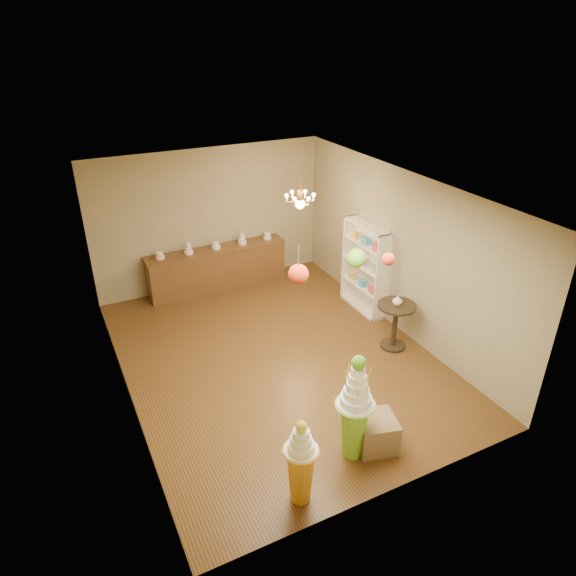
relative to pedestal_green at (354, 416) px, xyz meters
name	(u,v)px	position (x,y,z in m)	size (l,w,h in m)	color
floor	(276,357)	(0.05, 2.51, -0.66)	(6.50, 6.50, 0.00)	#563617
ceiling	(274,190)	(0.05, 2.51, 2.34)	(6.50, 6.50, 0.00)	silver
wall_back	(210,219)	(0.05, 5.76, 0.84)	(5.00, 0.04, 3.00)	#998B66
wall_front	(399,397)	(0.05, -0.74, 0.84)	(5.00, 0.04, 3.00)	#998B66
wall_left	(117,315)	(-2.45, 2.51, 0.84)	(0.04, 6.50, 3.00)	#998B66
wall_right	(400,253)	(2.55, 2.51, 0.84)	(0.04, 6.50, 3.00)	#998B66
pedestal_green	(354,416)	(0.00, 0.00, 0.00)	(0.59, 0.59, 1.60)	#7BC42B
pedestal_orange	(301,468)	(-0.97, -0.34, -0.15)	(0.42, 0.42, 1.22)	orange
burlap_riser	(376,433)	(0.36, -0.01, -0.42)	(0.52, 0.52, 0.47)	olive
sideboard	(218,268)	(0.05, 5.48, -0.18)	(3.04, 0.54, 1.16)	brown
shelving_unit	(365,268)	(2.39, 3.31, 0.25)	(0.33, 1.20, 1.80)	white
round_table	(395,320)	(2.07, 1.87, -0.10)	(0.79, 0.79, 0.86)	black
vase	(398,300)	(2.07, 1.87, 0.30)	(0.17, 0.17, 0.18)	white
pom_red_left	(298,274)	(-0.52, 0.62, 1.91)	(0.25, 0.25, 0.56)	#383528
pom_green_mid	(356,258)	(0.75, 1.28, 1.59)	(0.28, 0.28, 0.89)	#383528
pom_red_right	(388,259)	(0.62, 0.41, 1.95)	(0.16, 0.16, 0.47)	#383528
chandelier	(300,201)	(1.16, 3.78, 1.65)	(0.74, 0.74, 0.85)	#DE904E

